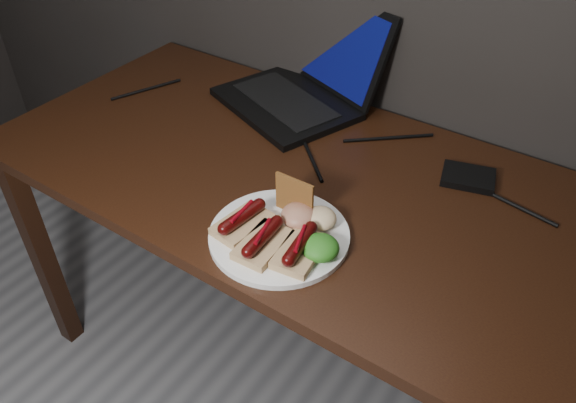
% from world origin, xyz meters
% --- Properties ---
extents(desk, '(1.40, 0.70, 0.75)m').
position_xyz_m(desk, '(0.00, 1.38, 0.66)').
color(desk, black).
rests_on(desk, ground).
extents(laptop, '(0.44, 0.44, 0.25)m').
position_xyz_m(laptop, '(-0.15, 1.66, 0.80)').
color(laptop, black).
rests_on(laptop, desk).
extents(hard_drive, '(0.13, 0.11, 0.02)m').
position_xyz_m(hard_drive, '(0.34, 1.56, 0.76)').
color(hard_drive, black).
rests_on(hard_drive, desk).
extents(desk_cables, '(1.12, 0.32, 0.01)m').
position_xyz_m(desk_cables, '(-0.01, 1.51, 0.75)').
color(desk_cables, black).
rests_on(desk_cables, desk).
extents(plate, '(0.32, 0.32, 0.01)m').
position_xyz_m(plate, '(0.11, 1.18, 0.76)').
color(plate, white).
rests_on(plate, desk).
extents(bread_sausage_left, '(0.08, 0.12, 0.04)m').
position_xyz_m(bread_sausage_left, '(0.04, 1.15, 0.78)').
color(bread_sausage_left, '#DABC80').
rests_on(bread_sausage_left, plate).
extents(bread_sausage_center, '(0.08, 0.12, 0.04)m').
position_xyz_m(bread_sausage_center, '(0.11, 1.13, 0.78)').
color(bread_sausage_center, '#DABC80').
rests_on(bread_sausage_center, plate).
extents(bread_sausage_right, '(0.09, 0.12, 0.04)m').
position_xyz_m(bread_sausage_right, '(0.17, 1.15, 0.78)').
color(bread_sausage_right, '#DABC80').
rests_on(bread_sausage_right, plate).
extents(crispbread, '(0.09, 0.01, 0.08)m').
position_xyz_m(crispbread, '(0.10, 1.24, 0.80)').
color(crispbread, '#A1602C').
rests_on(crispbread, plate).
extents(salad_greens, '(0.07, 0.07, 0.04)m').
position_xyz_m(salad_greens, '(0.21, 1.17, 0.78)').
color(salad_greens, '#194F0F').
rests_on(salad_greens, plate).
extents(salsa_mound, '(0.07, 0.07, 0.04)m').
position_xyz_m(salsa_mound, '(0.13, 1.23, 0.78)').
color(salsa_mound, maroon).
rests_on(salsa_mound, plate).
extents(coleslaw_mound, '(0.06, 0.06, 0.04)m').
position_xyz_m(coleslaw_mound, '(0.16, 1.24, 0.78)').
color(coleslaw_mound, silver).
rests_on(coleslaw_mound, plate).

